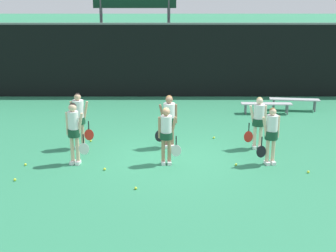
% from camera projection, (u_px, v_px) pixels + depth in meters
% --- Properties ---
extents(ground_plane, '(140.00, 140.00, 0.00)m').
position_uv_depth(ground_plane, '(167.00, 156.00, 13.83)').
color(ground_plane, '#2D7F56').
extents(fence_windscreen, '(60.00, 0.08, 3.27)m').
position_uv_depth(fence_windscreen, '(167.00, 60.00, 20.64)').
color(fence_windscreen, black).
rests_on(fence_windscreen, ground_plane).
extents(scoreboard, '(3.84, 0.15, 5.17)m').
position_uv_depth(scoreboard, '(133.00, 2.00, 21.54)').
color(scoreboard, '#515156').
rests_on(scoreboard, ground_plane).
extents(bench_courtside, '(1.97, 0.42, 0.42)m').
position_uv_depth(bench_courtside, '(265.00, 104.00, 18.22)').
color(bench_courtside, '#B2B2B7').
rests_on(bench_courtside, ground_plane).
extents(bench_far, '(1.99, 0.60, 0.47)m').
position_uv_depth(bench_far, '(293.00, 100.00, 18.69)').
color(bench_far, '#B2B2B7').
rests_on(bench_far, ground_plane).
extents(player_0, '(0.62, 0.34, 1.77)m').
position_uv_depth(player_0, '(72.00, 128.00, 12.89)').
color(player_0, beige).
rests_on(player_0, ground_plane).
extents(player_1, '(0.65, 0.36, 1.63)m').
position_uv_depth(player_1, '(165.00, 131.00, 12.91)').
color(player_1, tan).
rests_on(player_1, ground_plane).
extents(player_2, '(0.62, 0.36, 1.63)m').
position_uv_depth(player_2, '(270.00, 132.00, 12.92)').
color(player_2, beige).
rests_on(player_2, ground_plane).
extents(player_3, '(0.68, 0.40, 1.74)m').
position_uv_depth(player_3, '(77.00, 116.00, 14.14)').
color(player_3, tan).
rests_on(player_3, ground_plane).
extents(player_4, '(0.68, 0.41, 1.65)m').
position_uv_depth(player_4, '(167.00, 117.00, 14.27)').
color(player_4, '#8C664C').
rests_on(player_4, ground_plane).
extents(player_5, '(0.65, 0.37, 1.61)m').
position_uv_depth(player_5, '(257.00, 119.00, 14.19)').
color(player_5, beige).
rests_on(player_5, ground_plane).
extents(tennis_ball_0, '(0.07, 0.07, 0.07)m').
position_uv_depth(tennis_ball_0, '(134.00, 188.00, 11.52)').
color(tennis_ball_0, '#CCE033').
rests_on(tennis_ball_0, ground_plane).
extents(tennis_ball_1, '(0.07, 0.07, 0.07)m').
position_uv_depth(tennis_ball_1, '(103.00, 169.00, 12.72)').
color(tennis_ball_1, '#CCE033').
rests_on(tennis_ball_1, ground_plane).
extents(tennis_ball_2, '(0.07, 0.07, 0.07)m').
position_uv_depth(tennis_ball_2, '(160.00, 140.00, 15.07)').
color(tennis_ball_2, '#CCE033').
rests_on(tennis_ball_2, ground_plane).
extents(tennis_ball_3, '(0.07, 0.07, 0.07)m').
position_uv_depth(tennis_ball_3, '(13.00, 180.00, 12.02)').
color(tennis_ball_3, '#CCE033').
rests_on(tennis_ball_3, ground_plane).
extents(tennis_ball_4, '(0.07, 0.07, 0.07)m').
position_uv_depth(tennis_ball_4, '(212.00, 138.00, 15.34)').
color(tennis_ball_4, '#CCE033').
rests_on(tennis_ball_4, ground_plane).
extents(tennis_ball_5, '(0.07, 0.07, 0.07)m').
position_uv_depth(tennis_ball_5, '(307.00, 172.00, 12.55)').
color(tennis_ball_5, '#CCE033').
rests_on(tennis_ball_5, ground_plane).
extents(tennis_ball_6, '(0.06, 0.06, 0.06)m').
position_uv_depth(tennis_ball_6, '(234.00, 164.00, 13.05)').
color(tennis_ball_6, '#CCE033').
rests_on(tennis_ball_6, ground_plane).
extents(tennis_ball_7, '(0.07, 0.07, 0.07)m').
position_uv_depth(tennis_ball_7, '(89.00, 141.00, 15.01)').
color(tennis_ball_7, '#CCE033').
rests_on(tennis_ball_7, ground_plane).
extents(tennis_ball_8, '(0.07, 0.07, 0.07)m').
position_uv_depth(tennis_ball_8, '(24.00, 165.00, 13.03)').
color(tennis_ball_8, '#CCE033').
rests_on(tennis_ball_8, ground_plane).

